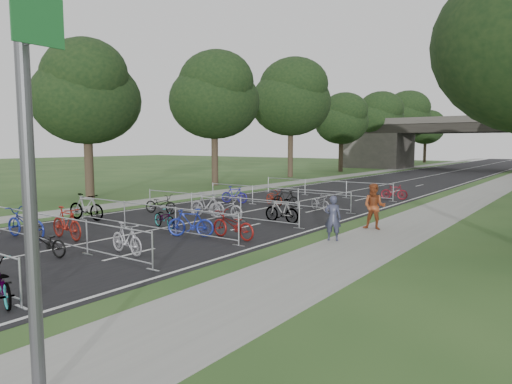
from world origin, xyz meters
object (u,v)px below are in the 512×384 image
(overpass_bridge, at_px, (462,144))
(pedestrian_a, at_px, (333,218))
(lamppost, at_px, (24,79))
(pedestrian_b, at_px, (374,207))

(overpass_bridge, bearing_deg, pedestrian_a, -82.45)
(overpass_bridge, distance_m, pedestrian_a, 51.85)
(lamppost, xyz_separation_m, pedestrian_b, (-1.16, 14.60, -3.34))
(pedestrian_a, relative_size, pedestrian_b, 0.87)
(overpass_bridge, relative_size, pedestrian_a, 18.95)
(pedestrian_a, bearing_deg, pedestrian_b, -119.98)
(overpass_bridge, distance_m, pedestrian_b, 48.99)
(overpass_bridge, xyz_separation_m, pedestrian_b, (7.17, -48.40, -2.59))
(overpass_bridge, relative_size, lamppost, 3.78)
(pedestrian_b, bearing_deg, pedestrian_a, -106.56)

